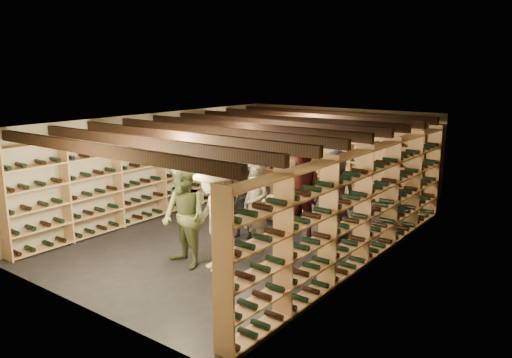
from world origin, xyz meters
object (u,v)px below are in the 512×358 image
at_px(person_3, 213,217).
at_px(crate_loose, 298,215).
at_px(crate_stack_right, 275,208).
at_px(person_1, 244,202).
at_px(person_12, 335,191).
at_px(person_11, 329,204).
at_px(crate_stack_left, 281,189).
at_px(person_7, 256,206).
at_px(person_8, 302,193).
at_px(person_9, 251,188).
at_px(person_2, 184,217).
at_px(person_6, 249,187).
at_px(person_10, 295,195).
at_px(person_5, 227,183).

bearing_deg(person_3, crate_loose, 121.25).
bearing_deg(crate_stack_right, person_1, -81.04).
relative_size(crate_stack_right, person_12, 0.29).
distance_m(crate_stack_right, person_11, 1.83).
bearing_deg(crate_stack_left, person_1, -71.03).
distance_m(crate_loose, person_7, 2.42).
xyz_separation_m(person_8, person_9, (-1.13, -0.25, -0.01)).
bearing_deg(person_7, person_2, -95.00).
height_order(crate_stack_left, person_6, person_6).
xyz_separation_m(person_7, person_10, (-0.13, 1.57, -0.13)).
relative_size(crate_stack_left, person_2, 0.38).
relative_size(person_8, person_11, 1.23).
distance_m(crate_stack_left, person_6, 1.84).
bearing_deg(person_5, person_12, 19.66).
bearing_deg(person_2, person_1, 107.20).
height_order(crate_loose, person_5, person_5).
distance_m(crate_stack_left, person_10, 2.23).
relative_size(person_2, person_12, 1.02).
distance_m(crate_stack_right, person_7, 2.19).
bearing_deg(crate_loose, person_7, -78.31).
bearing_deg(person_5, person_8, 3.69).
bearing_deg(person_8, person_2, -104.32).
height_order(person_8, person_9, person_8).
xyz_separation_m(person_5, person_12, (2.69, 0.37, 0.13)).
relative_size(crate_loose, person_6, 0.32).
height_order(person_2, person_6, person_2).
bearing_deg(person_10, person_7, -95.82).
xyz_separation_m(crate_loose, person_10, (0.33, -0.67, 0.67)).
relative_size(person_2, person_8, 0.97).
height_order(person_6, person_11, person_6).
bearing_deg(person_11, crate_loose, 138.15).
bearing_deg(crate_loose, person_8, -54.64).
relative_size(person_7, person_11, 1.17).
relative_size(crate_loose, person_1, 0.33).
height_order(crate_stack_right, crate_loose, crate_stack_right).
xyz_separation_m(person_3, person_7, (0.01, 1.20, -0.06)).
relative_size(person_3, person_5, 1.25).
bearing_deg(crate_loose, person_5, -155.69).
bearing_deg(crate_loose, crate_stack_left, 139.82).
bearing_deg(crate_stack_right, person_12, -0.00).
relative_size(crate_stack_right, person_5, 0.34).
distance_m(person_7, person_9, 1.28).
relative_size(person_7, person_10, 1.17).
relative_size(person_1, person_7, 0.87).
relative_size(person_1, person_8, 0.82).
xyz_separation_m(person_2, person_12, (1.18, 3.28, -0.01)).
xyz_separation_m(person_1, person_10, (0.52, 1.13, -0.01)).
distance_m(person_6, person_8, 1.58).
relative_size(crate_stack_left, person_8, 0.37).
bearing_deg(person_7, person_10, 110.73).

